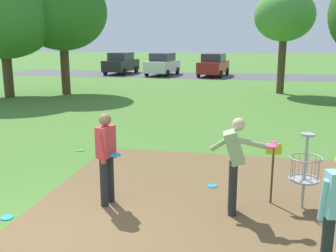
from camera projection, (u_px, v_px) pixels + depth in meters
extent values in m
plane|color=#47752D|center=(49.00, 237.00, 5.97)|extent=(160.00, 160.00, 0.00)
cube|color=brown|center=(209.00, 194.00, 7.61)|extent=(6.24, 5.51, 0.01)
cylinder|color=#9E9EA3|center=(305.00, 172.00, 6.86)|extent=(0.05, 0.05, 1.35)
cylinder|color=#9E9EA3|center=(308.00, 135.00, 6.71)|extent=(0.24, 0.24, 0.04)
torus|color=#9E9EA3|center=(306.00, 158.00, 6.80)|extent=(0.58, 0.58, 0.02)
torus|color=#9E9EA3|center=(304.00, 179.00, 6.89)|extent=(0.55, 0.55, 0.03)
cylinder|color=#9E9EA3|center=(304.00, 180.00, 6.89)|extent=(0.48, 0.48, 0.02)
cylinder|color=gray|center=(319.00, 169.00, 6.80)|extent=(0.01, 0.01, 0.40)
cylinder|color=gray|center=(315.00, 167.00, 6.94)|extent=(0.01, 0.01, 0.40)
cylinder|color=gray|center=(308.00, 165.00, 7.05)|extent=(0.01, 0.01, 0.40)
cylinder|color=gray|center=(299.00, 164.00, 7.08)|extent=(0.01, 0.01, 0.40)
cylinder|color=gray|center=(293.00, 165.00, 7.02)|extent=(0.01, 0.01, 0.40)
cylinder|color=gray|center=(291.00, 168.00, 6.89)|extent=(0.01, 0.01, 0.40)
cylinder|color=gray|center=(295.00, 170.00, 6.75)|extent=(0.01, 0.01, 0.40)
cylinder|color=gray|center=(302.00, 172.00, 6.64)|extent=(0.01, 0.01, 0.40)
cylinder|color=gray|center=(311.00, 173.00, 6.62)|extent=(0.01, 0.01, 0.40)
cylinder|color=gray|center=(318.00, 172.00, 6.68)|extent=(0.01, 0.01, 0.40)
cylinder|color=#4C3823|center=(272.00, 175.00, 7.09)|extent=(0.04, 0.04, 1.10)
cube|color=gold|center=(274.00, 149.00, 6.98)|extent=(0.28, 0.03, 0.20)
cylinder|color=#232328|center=(232.00, 186.00, 6.82)|extent=(0.14, 0.14, 0.92)
cylinder|color=#232328|center=(233.00, 191.00, 6.61)|extent=(0.14, 0.14, 0.92)
cube|color=#93A875|center=(234.00, 147.00, 6.55)|extent=(0.41, 0.39, 0.60)
sphere|color=beige|center=(239.00, 124.00, 6.45)|extent=(0.22, 0.22, 0.22)
cylinder|color=#93A875|center=(253.00, 144.00, 6.33)|extent=(0.59, 0.13, 0.21)
cylinder|color=#E53D99|center=(271.00, 146.00, 6.30)|extent=(0.22, 0.22, 0.02)
cylinder|color=#93A875|center=(223.00, 142.00, 6.72)|extent=(0.48, 0.12, 0.37)
cylinder|color=#232328|center=(110.00, 178.00, 7.18)|extent=(0.14, 0.14, 0.92)
cylinder|color=#232328|center=(104.00, 182.00, 6.98)|extent=(0.14, 0.14, 0.92)
cube|color=#D1383D|center=(106.00, 141.00, 6.92)|extent=(0.29, 0.40, 0.56)
sphere|color=brown|center=(105.00, 120.00, 6.83)|extent=(0.22, 0.22, 0.22)
cylinder|color=#D1383D|center=(112.00, 143.00, 7.10)|extent=(0.18, 0.12, 0.55)
cylinder|color=#D1383D|center=(101.00, 149.00, 6.76)|extent=(0.18, 0.12, 0.55)
cylinder|color=#1E93DB|center=(115.00, 155.00, 6.90)|extent=(0.22, 0.22, 0.02)
cylinder|color=#232328|center=(326.00, 251.00, 4.73)|extent=(0.14, 0.14, 0.92)
cylinder|color=#84B7D1|center=(324.00, 200.00, 4.61)|extent=(0.12, 0.18, 0.55)
cylinder|color=red|center=(333.00, 206.00, 4.80)|extent=(0.22, 0.22, 0.02)
cylinder|color=#E53D99|center=(273.00, 142.00, 11.41)|extent=(0.22, 0.22, 0.02)
cylinder|color=green|center=(80.00, 150.00, 10.57)|extent=(0.20, 0.20, 0.02)
cylinder|color=#1E93DB|center=(7.00, 218.00, 6.60)|extent=(0.21, 0.21, 0.02)
cylinder|color=#1E93DB|center=(212.00, 186.00, 8.02)|extent=(0.20, 0.20, 0.02)
cylinder|color=#4C3823|center=(8.00, 76.00, 20.03)|extent=(0.50, 0.50, 2.25)
ellipsoid|color=#38752D|center=(2.00, 13.00, 19.34)|extent=(5.40, 5.40, 4.59)
cylinder|color=#4C3823|center=(281.00, 66.00, 21.38)|extent=(0.41, 0.41, 3.01)
ellipsoid|color=#4C8E3D|center=(285.00, 16.00, 20.78)|extent=(3.23, 3.23, 2.75)
cylinder|color=#4C3823|center=(65.00, 70.00, 21.21)|extent=(0.47, 0.47, 2.61)
ellipsoid|color=#2D6623|center=(62.00, 12.00, 20.53)|extent=(4.79, 4.79, 4.07)
cube|color=#4C4C51|center=(211.00, 76.00, 32.06)|extent=(36.00, 6.00, 0.01)
cube|color=black|center=(121.00, 65.00, 33.61)|extent=(2.18, 4.35, 0.90)
cube|color=#2D333D|center=(121.00, 56.00, 33.44)|extent=(1.78, 2.32, 0.64)
cylinder|color=black|center=(118.00, 69.00, 35.18)|extent=(0.24, 0.61, 0.60)
cylinder|color=black|center=(136.00, 70.00, 34.67)|extent=(0.24, 0.61, 0.60)
cylinder|color=black|center=(105.00, 71.00, 32.75)|extent=(0.24, 0.61, 0.60)
cylinder|color=black|center=(125.00, 72.00, 32.24)|extent=(0.24, 0.61, 0.60)
cube|color=silver|center=(162.00, 66.00, 32.33)|extent=(2.36, 4.41, 0.90)
cube|color=#2D333D|center=(162.00, 57.00, 32.16)|extent=(1.87, 2.38, 0.64)
cylinder|color=black|center=(158.00, 70.00, 33.92)|extent=(0.26, 0.62, 0.60)
cylinder|color=black|center=(177.00, 71.00, 33.34)|extent=(0.26, 0.62, 0.60)
cylinder|color=black|center=(147.00, 73.00, 31.52)|extent=(0.26, 0.62, 0.60)
cylinder|color=black|center=(167.00, 73.00, 30.94)|extent=(0.26, 0.62, 0.60)
cube|color=maroon|center=(213.00, 67.00, 31.43)|extent=(2.36, 4.41, 0.90)
cube|color=#2D333D|center=(214.00, 57.00, 31.26)|extent=(1.87, 2.38, 0.64)
cylinder|color=black|center=(206.00, 71.00, 33.02)|extent=(0.26, 0.62, 0.60)
cylinder|color=black|center=(227.00, 72.00, 32.44)|extent=(0.26, 0.62, 0.60)
cylinder|color=black|center=(199.00, 74.00, 30.62)|extent=(0.26, 0.62, 0.60)
cylinder|color=black|center=(221.00, 74.00, 30.04)|extent=(0.26, 0.62, 0.60)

